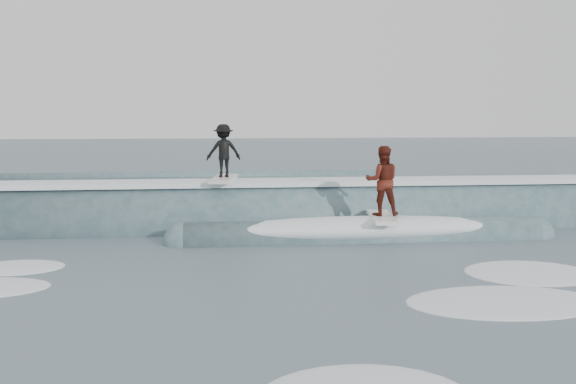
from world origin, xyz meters
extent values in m
plane|color=#41515F|center=(0.00, 0.00, 0.00)|extent=(160.00, 160.00, 0.00)
cylinder|color=#355659|center=(0.00, 6.93, 0.00)|extent=(18.31, 2.37, 2.37)
cylinder|color=#355659|center=(1.80, 4.73, 0.00)|extent=(9.00, 1.05, 1.05)
sphere|color=#355659|center=(-2.70, 4.73, 0.00)|extent=(1.05, 1.05, 1.05)
sphere|color=#355659|center=(6.30, 4.73, 0.00)|extent=(1.05, 1.05, 1.05)
cube|color=white|center=(0.00, 6.93, 1.26)|extent=(18.00, 1.30, 0.14)
ellipsoid|color=white|center=(1.80, 4.73, 0.30)|extent=(7.60, 1.30, 0.60)
cube|color=silver|center=(-1.68, 6.93, 1.38)|extent=(0.85, 2.06, 0.10)
imported|color=black|center=(-1.68, 6.93, 2.16)|extent=(1.02, 0.69, 1.46)
cube|color=white|center=(2.24, 4.73, 0.57)|extent=(0.79, 2.05, 0.10)
imported|color=#50180F|center=(2.24, 4.73, 1.50)|extent=(0.92, 0.75, 1.75)
ellipsoid|color=white|center=(2.91, -0.87, 0.00)|extent=(3.24, 2.21, 0.10)
ellipsoid|color=white|center=(-6.02, 2.59, 0.00)|extent=(1.71, 1.17, 0.10)
ellipsoid|color=white|center=(4.29, 1.00, 0.00)|extent=(2.56, 1.75, 0.10)
cylinder|color=#355659|center=(3.29, 18.00, 0.00)|extent=(22.00, 0.80, 0.80)
cylinder|color=#355659|center=(-4.18, 22.00, 0.00)|extent=(22.00, 0.60, 0.60)
camera|label=1|loc=(-1.87, -10.88, 3.10)|focal=40.00mm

